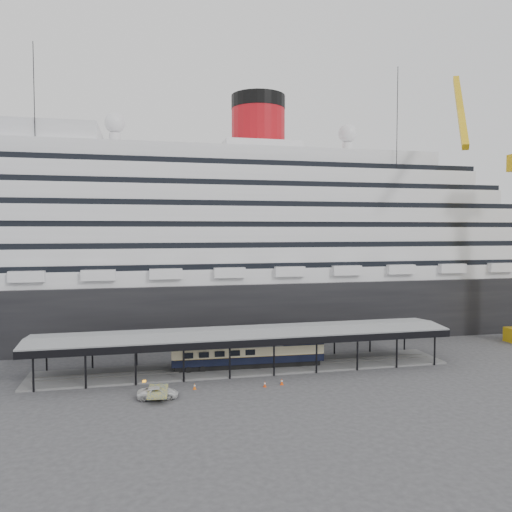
# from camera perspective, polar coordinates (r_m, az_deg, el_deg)

# --- Properties ---
(ground) EXTENTS (200.00, 200.00, 0.00)m
(ground) POSITION_cam_1_polar(r_m,az_deg,el_deg) (64.64, -0.27, -13.92)
(ground) COLOR #37373A
(ground) RESTS_ON ground
(cruise_ship) EXTENTS (130.00, 30.00, 43.90)m
(cruise_ship) POSITION_cam_1_polar(r_m,az_deg,el_deg) (93.34, -4.52, 2.71)
(cruise_ship) COLOR black
(cruise_ship) RESTS_ON ground
(platform_canopy) EXTENTS (56.00, 9.18, 5.30)m
(platform_canopy) POSITION_cam_1_polar(r_m,az_deg,el_deg) (68.73, -1.19, -10.85)
(platform_canopy) COLOR slate
(platform_canopy) RESTS_ON ground
(port_truck) EXTENTS (4.67, 2.43, 1.26)m
(port_truck) POSITION_cam_1_polar(r_m,az_deg,el_deg) (58.72, -11.15, -15.09)
(port_truck) COLOR silver
(port_truck) RESTS_ON ground
(pullman_carriage) EXTENTS (20.68, 3.46, 20.22)m
(pullman_carriage) POSITION_cam_1_polar(r_m,az_deg,el_deg) (68.77, -0.90, -10.74)
(pullman_carriage) COLOR black
(pullman_carriage) RESTS_ON ground
(traffic_cone_left) EXTENTS (0.38, 0.38, 0.72)m
(traffic_cone_left) POSITION_cam_1_polar(r_m,az_deg,el_deg) (61.24, -7.03, -14.56)
(traffic_cone_left) COLOR orange
(traffic_cone_left) RESTS_ON ground
(traffic_cone_mid) EXTENTS (0.47, 0.47, 0.78)m
(traffic_cone_mid) POSITION_cam_1_polar(r_m,az_deg,el_deg) (62.51, 2.97, -14.14)
(traffic_cone_mid) COLOR #EB480D
(traffic_cone_mid) RESTS_ON ground
(traffic_cone_right) EXTENTS (0.38, 0.38, 0.70)m
(traffic_cone_right) POSITION_cam_1_polar(r_m,az_deg,el_deg) (61.63, 1.02, -14.43)
(traffic_cone_right) COLOR #DF3E0C
(traffic_cone_right) RESTS_ON ground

